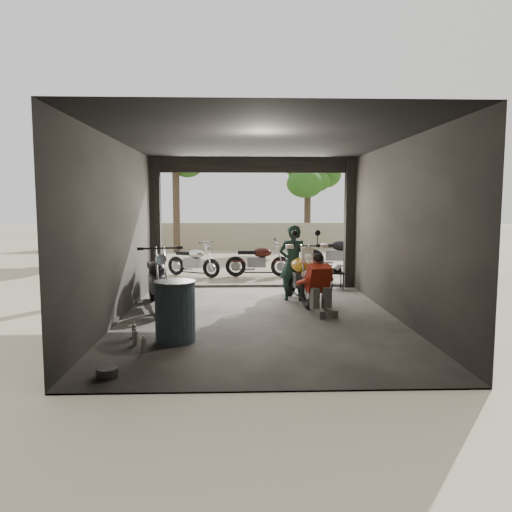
{
  "coord_description": "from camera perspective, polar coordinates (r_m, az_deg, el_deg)",
  "views": [
    {
      "loc": [
        -0.37,
        -8.85,
        2.1
      ],
      "look_at": [
        -0.04,
        0.6,
        1.1
      ],
      "focal_mm": 35.0,
      "sensor_mm": 36.0,
      "label": 1
    }
  ],
  "objects": [
    {
      "name": "ground",
      "position": [
        9.1,
        0.36,
        -7.28
      ],
      "size": [
        80.0,
        80.0,
        0.0
      ],
      "primitive_type": "plane",
      "color": "#7A6D56",
      "rests_on": "ground"
    },
    {
      "name": "boundary_wall",
      "position": [
        22.9,
        -1.09,
        2.31
      ],
      "size": [
        18.0,
        0.3,
        1.2
      ],
      "primitive_type": "cube",
      "color": "gray",
      "rests_on": "ground"
    },
    {
      "name": "main_bike",
      "position": [
        10.57,
        4.85,
        -1.86
      ],
      "size": [
        1.1,
        2.05,
        1.3
      ],
      "primitive_type": null,
      "rotation": [
        0.0,
        0.0,
        0.16
      ],
      "color": "beige",
      "rests_on": "ground"
    },
    {
      "name": "outside_bike_c",
      "position": [
        15.86,
        9.23,
        0.6
      ],
      "size": [
        1.91,
        1.03,
        1.22
      ],
      "primitive_type": null,
      "rotation": [
        0.0,
        0.0,
        1.4
      ],
      "color": "black",
      "rests_on": "ground"
    },
    {
      "name": "outside_bike_a",
      "position": [
        14.4,
        -7.19,
        -0.29
      ],
      "size": [
        1.65,
        1.31,
        1.04
      ],
      "primitive_type": null,
      "rotation": [
        0.0,
        0.0,
        1.06
      ],
      "color": "black",
      "rests_on": "ground"
    },
    {
      "name": "helmet",
      "position": [
        12.15,
        9.21,
        -1.33
      ],
      "size": [
        0.26,
        0.27,
        0.22
      ],
      "primitive_type": "ellipsoid",
      "rotation": [
        0.0,
        0.0,
        -0.15
      ],
      "color": "silver",
      "rests_on": "stool"
    },
    {
      "name": "oil_drum",
      "position": [
        7.64,
        -9.22,
        -6.38
      ],
      "size": [
        0.67,
        0.67,
        0.93
      ],
      "primitive_type": "cylinder",
      "rotation": [
        0.0,
        0.0,
        -0.13
      ],
      "color": "#395260",
      "rests_on": "ground"
    },
    {
      "name": "rider",
      "position": [
        10.69,
        4.25,
        -0.83
      ],
      "size": [
        0.62,
        0.43,
        1.64
      ],
      "primitive_type": "imported",
      "rotation": [
        0.0,
        0.0,
        3.08
      ],
      "color": "black",
      "rests_on": "ground"
    },
    {
      "name": "tree_right",
      "position": [
        23.11,
        5.95,
        9.65
      ],
      "size": [
        2.2,
        2.2,
        5.0
      ],
      "color": "#382B1E",
      "rests_on": "ground"
    },
    {
      "name": "garage",
      "position": [
        9.44,
        0.22,
        1.06
      ],
      "size": [
        7.0,
        7.13,
        3.2
      ],
      "color": "#2D2B28",
      "rests_on": "ground"
    },
    {
      "name": "left_bike",
      "position": [
        10.18,
        -11.23,
        -2.3
      ],
      "size": [
        1.28,
        2.04,
        1.28
      ],
      "primitive_type": null,
      "rotation": [
        0.0,
        0.0,
        0.29
      ],
      "color": "black",
      "rests_on": "ground"
    },
    {
      "name": "stool",
      "position": [
        12.21,
        9.19,
        -2.15
      ],
      "size": [
        0.32,
        0.32,
        0.45
      ],
      "rotation": [
        0.0,
        0.0,
        0.31
      ],
      "color": "black",
      "rests_on": "ground"
    },
    {
      "name": "mechanic",
      "position": [
        9.39,
        7.42,
        -3.45
      ],
      "size": [
        0.74,
        0.89,
        1.12
      ],
      "primitive_type": null,
      "rotation": [
        0.0,
        0.0,
        0.24
      ],
      "color": "#A92D16",
      "rests_on": "ground"
    },
    {
      "name": "sign_post",
      "position": [
        13.99,
        11.78,
        4.68
      ],
      "size": [
        0.88,
        0.08,
        2.63
      ],
      "rotation": [
        0.0,
        0.0,
        0.41
      ],
      "color": "black",
      "rests_on": "ground"
    },
    {
      "name": "outside_bike_b",
      "position": [
        14.25,
        0.27,
        -0.17
      ],
      "size": [
        1.67,
        0.77,
        1.11
      ],
      "primitive_type": null,
      "rotation": [
        0.0,
        0.0,
        1.51
      ],
      "color": "#35100C",
      "rests_on": "ground"
    },
    {
      "name": "tree_left",
      "position": [
        21.59,
        -9.18,
        11.0
      ],
      "size": [
        2.2,
        2.2,
        5.6
      ],
      "color": "#382B1E",
      "rests_on": "ground"
    }
  ]
}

